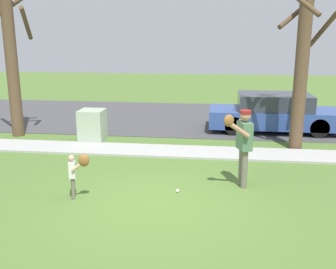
{
  "coord_description": "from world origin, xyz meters",
  "views": [
    {
      "loc": [
        1.21,
        -7.33,
        3.34
      ],
      "look_at": [
        0.07,
        1.78,
        1.0
      ],
      "focal_mm": 41.85,
      "sensor_mm": 36.0,
      "label": 1
    }
  ],
  "objects_px": {
    "baseball": "(177,191)",
    "street_tree_near": "(303,53)",
    "person_adult": "(243,140)",
    "street_tree_far": "(10,45)",
    "utility_cabinet": "(92,126)",
    "parked_wagon_blue": "(274,113)",
    "person_child": "(76,169)"
  },
  "relations": [
    {
      "from": "person_adult",
      "to": "street_tree_far",
      "type": "distance_m",
      "value": 8.44
    },
    {
      "from": "baseball",
      "to": "street_tree_near",
      "type": "xyz_separation_m",
      "value": [
        3.19,
        3.85,
        2.81
      ]
    },
    {
      "from": "person_adult",
      "to": "person_child",
      "type": "bearing_deg",
      "value": 0.41
    },
    {
      "from": "person_adult",
      "to": "street_tree_near",
      "type": "xyz_separation_m",
      "value": [
        1.8,
        3.33,
        1.75
      ]
    },
    {
      "from": "street_tree_far",
      "to": "person_adult",
      "type": "bearing_deg",
      "value": -27.42
    },
    {
      "from": "person_child",
      "to": "baseball",
      "type": "height_order",
      "value": "person_child"
    },
    {
      "from": "utility_cabinet",
      "to": "parked_wagon_blue",
      "type": "bearing_deg",
      "value": 19.67
    },
    {
      "from": "person_child",
      "to": "parked_wagon_blue",
      "type": "height_order",
      "value": "parked_wagon_blue"
    },
    {
      "from": "utility_cabinet",
      "to": "baseball",
      "type": "bearing_deg",
      "value": -51.13
    },
    {
      "from": "baseball",
      "to": "street_tree_near",
      "type": "bearing_deg",
      "value": 50.3
    },
    {
      "from": "person_child",
      "to": "parked_wagon_blue",
      "type": "bearing_deg",
      "value": 36.07
    },
    {
      "from": "street_tree_near",
      "to": "parked_wagon_blue",
      "type": "height_order",
      "value": "street_tree_near"
    },
    {
      "from": "parked_wagon_blue",
      "to": "utility_cabinet",
      "type": "bearing_deg",
      "value": -160.33
    },
    {
      "from": "person_child",
      "to": "street_tree_far",
      "type": "xyz_separation_m",
      "value": [
        -3.86,
        4.91,
        2.36
      ]
    },
    {
      "from": "utility_cabinet",
      "to": "parked_wagon_blue",
      "type": "height_order",
      "value": "parked_wagon_blue"
    },
    {
      "from": "street_tree_far",
      "to": "utility_cabinet",
      "type": "bearing_deg",
      "value": -8.36
    },
    {
      "from": "person_adult",
      "to": "street_tree_near",
      "type": "bearing_deg",
      "value": -136.16
    },
    {
      "from": "street_tree_far",
      "to": "parked_wagon_blue",
      "type": "relative_size",
      "value": 1.26
    },
    {
      "from": "baseball",
      "to": "street_tree_near",
      "type": "distance_m",
      "value": 5.74
    },
    {
      "from": "baseball",
      "to": "street_tree_far",
      "type": "height_order",
      "value": "street_tree_far"
    },
    {
      "from": "person_child",
      "to": "parked_wagon_blue",
      "type": "distance_m",
      "value": 8.21
    },
    {
      "from": "person_adult",
      "to": "parked_wagon_blue",
      "type": "height_order",
      "value": "person_adult"
    },
    {
      "from": "parked_wagon_blue",
      "to": "person_child",
      "type": "bearing_deg",
      "value": -126.19
    },
    {
      "from": "baseball",
      "to": "parked_wagon_blue",
      "type": "height_order",
      "value": "parked_wagon_blue"
    },
    {
      "from": "person_adult",
      "to": "baseball",
      "type": "height_order",
      "value": "person_adult"
    },
    {
      "from": "street_tree_near",
      "to": "street_tree_far",
      "type": "bearing_deg",
      "value": 177.16
    },
    {
      "from": "person_adult",
      "to": "utility_cabinet",
      "type": "height_order",
      "value": "person_adult"
    },
    {
      "from": "person_child",
      "to": "parked_wagon_blue",
      "type": "relative_size",
      "value": 0.22
    },
    {
      "from": "parked_wagon_blue",
      "to": "person_adult",
      "type": "bearing_deg",
      "value": -104.43
    },
    {
      "from": "person_adult",
      "to": "street_tree_far",
      "type": "relative_size",
      "value": 0.31
    },
    {
      "from": "utility_cabinet",
      "to": "street_tree_far",
      "type": "height_order",
      "value": "street_tree_far"
    },
    {
      "from": "utility_cabinet",
      "to": "street_tree_near",
      "type": "height_order",
      "value": "street_tree_near"
    }
  ]
}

